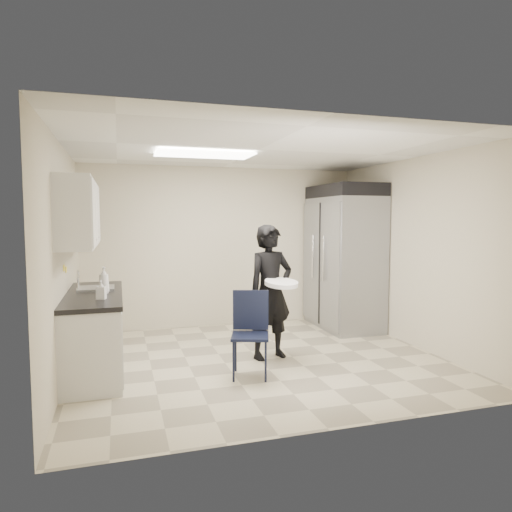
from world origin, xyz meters
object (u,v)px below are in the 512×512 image
object	(u,v)px
folding_chair	(250,336)
man_tuxedo	(270,292)
commercial_fridge	(344,263)
lower_counter	(95,334)

from	to	relation	value
folding_chair	man_tuxedo	distance (m)	0.84
man_tuxedo	commercial_fridge	bearing A→B (deg)	22.77
commercial_fridge	folding_chair	xyz separation A→B (m)	(-2.11, -1.82, -0.59)
lower_counter	commercial_fridge	size ratio (longest dim) A/B	0.90
commercial_fridge	folding_chair	size ratio (longest dim) A/B	2.28
commercial_fridge	man_tuxedo	size ratio (longest dim) A/B	1.24
lower_counter	folding_chair	distance (m)	1.83
lower_counter	commercial_fridge	xyz separation A→B (m)	(3.78, 1.07, 0.62)
lower_counter	man_tuxedo	bearing A→B (deg)	-3.87
folding_chair	lower_counter	bearing A→B (deg)	174.04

